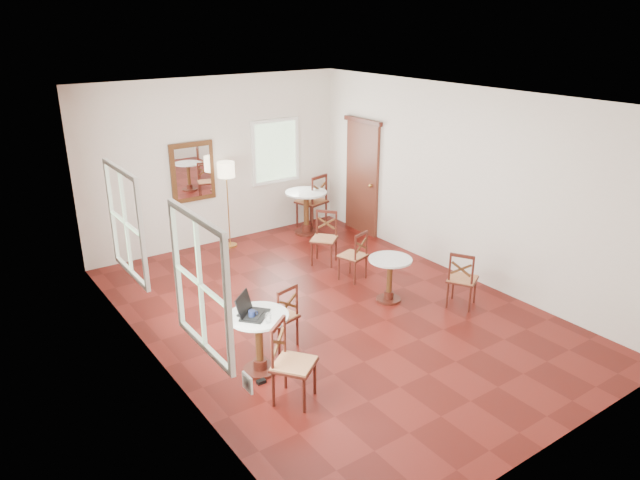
# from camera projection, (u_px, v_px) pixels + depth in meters

# --- Properties ---
(ground) EXTENTS (7.00, 7.00, 0.00)m
(ground) POSITION_uv_depth(u_px,v_px,m) (332.00, 311.00, 8.45)
(ground) COLOR #59140F
(ground) RESTS_ON ground
(room_shell) EXTENTS (5.02, 7.02, 3.01)m
(room_shell) POSITION_uv_depth(u_px,v_px,m) (317.00, 180.00, 7.95)
(room_shell) COLOR silver
(room_shell) RESTS_ON ground
(cafe_table_near) EXTENTS (0.71, 0.71, 0.75)m
(cafe_table_near) POSITION_uv_depth(u_px,v_px,m) (259.00, 337.00, 6.86)
(cafe_table_near) COLOR #471A11
(cafe_table_near) RESTS_ON ground
(cafe_table_mid) EXTENTS (0.64, 0.64, 0.67)m
(cafe_table_mid) POSITION_uv_depth(u_px,v_px,m) (390.00, 275.00, 8.62)
(cafe_table_mid) COLOR #471A11
(cafe_table_mid) RESTS_ON ground
(cafe_table_back) EXTENTS (0.79, 0.79, 0.84)m
(cafe_table_back) POSITION_uv_depth(u_px,v_px,m) (306.00, 208.00, 11.29)
(cafe_table_back) COLOR #471A11
(cafe_table_back) RESTS_ON ground
(chair_near_a) EXTENTS (0.48, 0.48, 0.86)m
(chair_near_a) POSITION_uv_depth(u_px,v_px,m) (280.00, 316.00, 7.41)
(chair_near_a) COLOR #471A11
(chair_near_a) RESTS_ON ground
(chair_near_b) EXTENTS (0.60, 0.60, 0.93)m
(chair_near_b) POSITION_uv_depth(u_px,v_px,m) (292.00, 363.00, 6.35)
(chair_near_b) COLOR #471A11
(chair_near_b) RESTS_ON ground
(chair_mid_a) EXTENTS (0.47, 0.47, 0.82)m
(chair_mid_a) POSITION_uv_depth(u_px,v_px,m) (354.00, 256.00, 9.33)
(chair_mid_a) COLOR #471A11
(chair_mid_a) RESTS_ON ground
(chair_mid_b) EXTENTS (0.54, 0.54, 0.86)m
(chair_mid_b) POSITION_uv_depth(u_px,v_px,m) (462.00, 279.00, 8.46)
(chair_mid_b) COLOR #471A11
(chair_mid_b) RESTS_ON ground
(chair_back_a) EXTENTS (0.61, 0.61, 1.08)m
(chair_back_a) POSITION_uv_depth(u_px,v_px,m) (313.00, 201.00, 11.62)
(chair_back_a) COLOR #471A11
(chair_back_a) RESTS_ON ground
(chair_back_b) EXTENTS (0.58, 0.58, 0.89)m
(chair_back_b) POSITION_uv_depth(u_px,v_px,m) (324.00, 238.00, 9.96)
(chair_back_b) COLOR #471A11
(chair_back_b) RESTS_ON ground
(floor_lamp) EXTENTS (0.30, 0.30, 1.57)m
(floor_lamp) POSITION_uv_depth(u_px,v_px,m) (226.00, 175.00, 10.37)
(floor_lamp) COLOR #BF8C3F
(floor_lamp) RESTS_ON ground
(laptop) EXTENTS (0.46, 0.46, 0.26)m
(laptop) POSITION_uv_depth(u_px,v_px,m) (250.00, 310.00, 6.73)
(laptop) COLOR black
(laptop) RESTS_ON cafe_table_near
(mouse) EXTENTS (0.10, 0.07, 0.03)m
(mouse) POSITION_uv_depth(u_px,v_px,m) (240.00, 315.00, 6.73)
(mouse) COLOR black
(mouse) RESTS_ON cafe_table_near
(navy_mug) EXTENTS (0.12, 0.08, 0.09)m
(navy_mug) POSITION_uv_depth(u_px,v_px,m) (252.00, 314.00, 6.68)
(navy_mug) COLOR #101838
(navy_mug) RESTS_ON cafe_table_near
(water_glass) EXTENTS (0.07, 0.07, 0.11)m
(water_glass) POSITION_uv_depth(u_px,v_px,m) (268.00, 318.00, 6.58)
(water_glass) COLOR white
(water_glass) RESTS_ON cafe_table_near
(power_adapter) EXTENTS (0.11, 0.06, 0.04)m
(power_adapter) POSITION_uv_depth(u_px,v_px,m) (261.00, 382.00, 6.79)
(power_adapter) COLOR black
(power_adapter) RESTS_ON ground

